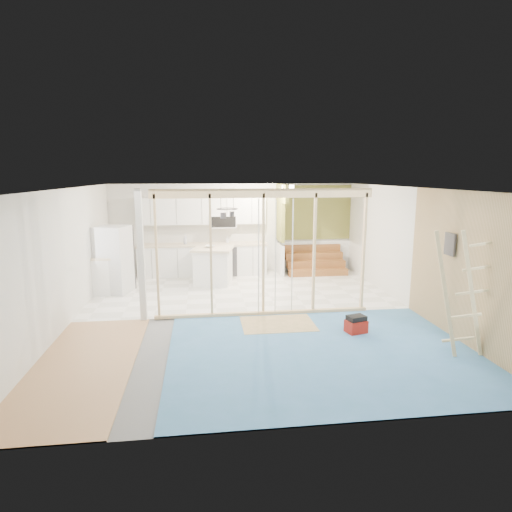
{
  "coord_description": "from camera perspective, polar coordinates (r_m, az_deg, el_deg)",
  "views": [
    {
      "loc": [
        -0.92,
        -8.35,
        2.87
      ],
      "look_at": [
        0.23,
        0.6,
        1.14
      ],
      "focal_mm": 30.0,
      "sensor_mm": 36.0,
      "label": 1
    }
  ],
  "objects": [
    {
      "name": "island",
      "position": [
        11.31,
        -5.72,
        -1.35
      ],
      "size": [
        1.19,
        1.19,
        0.98
      ],
      "rotation": [
        0.0,
        0.0,
        -0.21
      ],
      "color": "white",
      "rests_on": "room"
    },
    {
      "name": "soap_bottle_a",
      "position": [
        12.17,
        -9.42,
        2.23
      ],
      "size": [
        0.14,
        0.14,
        0.28
      ],
      "primitive_type": "imported",
      "rotation": [
        0.0,
        0.0,
        -0.33
      ],
      "color": "#A6A9B9",
      "rests_on": "base_cabinets"
    },
    {
      "name": "base_cabinets",
      "position": [
        11.98,
        -10.46,
        -0.88
      ],
      "size": [
        4.45,
        2.24,
        0.93
      ],
      "color": "white",
      "rests_on": "room"
    },
    {
      "name": "bowl",
      "position": [
        11.26,
        -6.14,
        1.28
      ],
      "size": [
        0.3,
        0.3,
        0.06
      ],
      "primitive_type": "imported",
      "rotation": [
        0.0,
        0.0,
        -0.25
      ],
      "color": "white",
      "rests_on": "island"
    },
    {
      "name": "pot_rack",
      "position": [
        10.3,
        -3.89,
        5.99
      ],
      "size": [
        0.52,
        0.52,
        0.72
      ],
      "color": "black",
      "rests_on": "room"
    },
    {
      "name": "stud_frame",
      "position": [
        8.48,
        -2.65,
        2.19
      ],
      "size": [
        4.66,
        0.14,
        2.6
      ],
      "color": "#E9BB8E",
      "rests_on": "room"
    },
    {
      "name": "ceiling_light",
      "position": [
        11.59,
        4.29,
        9.22
      ],
      "size": [
        0.32,
        0.32,
        0.08
      ],
      "primitive_type": "cylinder",
      "color": "#FFEABF",
      "rests_on": "room"
    },
    {
      "name": "upper_cabinets",
      "position": [
        12.21,
        -6.95,
        5.86
      ],
      "size": [
        3.6,
        0.41,
        0.85
      ],
      "color": "white",
      "rests_on": "room"
    },
    {
      "name": "green_partition",
      "position": [
        12.52,
        6.48,
        1.96
      ],
      "size": [
        2.25,
        1.51,
        2.6
      ],
      "color": "olive",
      "rests_on": "room"
    },
    {
      "name": "room",
      "position": [
        8.55,
        -1.01,
        0.3
      ],
      "size": [
        7.01,
        8.01,
        2.61
      ],
      "color": "slate",
      "rests_on": "ground"
    },
    {
      "name": "floor_overlays",
      "position": [
        8.94,
        -0.55,
        -7.77
      ],
      "size": [
        7.0,
        8.0,
        0.03
      ],
      "color": "white",
      "rests_on": "room"
    },
    {
      "name": "soap_bottle_b",
      "position": [
        12.32,
        -3.83,
        2.23
      ],
      "size": [
        0.09,
        0.09,
        0.19
      ],
      "primitive_type": "imported",
      "rotation": [
        0.0,
        0.0,
        0.05
      ],
      "color": "silver",
      "rests_on": "base_cabinets"
    },
    {
      "name": "fridge",
      "position": [
        10.9,
        -18.4,
        -0.5
      ],
      "size": [
        0.89,
        0.87,
        1.65
      ],
      "rotation": [
        0.0,
        0.0,
        -0.3
      ],
      "color": "silver",
      "rests_on": "room"
    },
    {
      "name": "electrical_panel",
      "position": [
        8.29,
        24.45,
        1.44
      ],
      "size": [
        0.04,
        0.3,
        0.4
      ],
      "primitive_type": "cube",
      "color": "#3B3B40",
      "rests_on": "room"
    },
    {
      "name": "toolbox",
      "position": [
        8.11,
        13.2,
        -8.93
      ],
      "size": [
        0.41,
        0.35,
        0.34
      ],
      "rotation": [
        0.0,
        0.0,
        0.26
      ],
      "color": "maroon",
      "rests_on": "room"
    },
    {
      "name": "ladder",
      "position": [
        7.44,
        25.81,
        -4.56
      ],
      "size": [
        1.07,
        0.2,
        2.01
      ],
      "rotation": [
        0.0,
        0.0,
        -0.34
      ],
      "color": "#D1BA7F",
      "rests_on": "room"
    },
    {
      "name": "sheathing_panel",
      "position": [
        7.88,
        26.83,
        -1.79
      ],
      "size": [
        0.02,
        4.0,
        2.6
      ],
      "primitive_type": "cube",
      "color": "tan",
      "rests_on": "room"
    }
  ]
}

